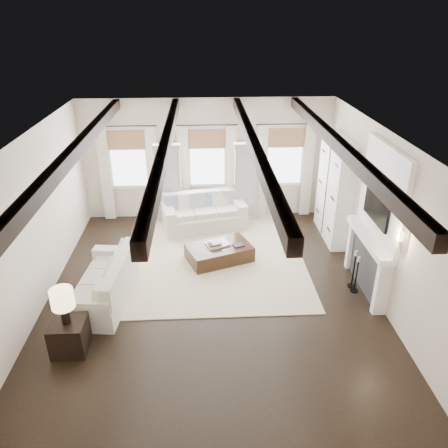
{
  "coord_description": "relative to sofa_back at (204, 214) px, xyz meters",
  "views": [
    {
      "loc": [
        -0.12,
        -7.33,
        5.14
      ],
      "look_at": [
        0.29,
        0.79,
        1.15
      ],
      "focal_mm": 35.0,
      "sensor_mm": 36.0,
      "label": 1
    }
  ],
  "objects": [
    {
      "name": "candlestick_near",
      "position": [
        3.02,
        -3.12,
        -0.04
      ],
      "size": [
        0.16,
        0.16,
        0.8
      ],
      "color": "black",
      "rests_on": "ground"
    },
    {
      "name": "sofa_left",
      "position": [
        -1.93,
        -3.16,
        -0.01
      ],
      "size": [
        1.13,
        2.15,
        0.89
      ],
      "color": "silver",
      "rests_on": "ground"
    },
    {
      "name": "ottoman",
      "position": [
        0.32,
        -1.75,
        -0.19
      ],
      "size": [
        1.61,
        1.31,
        0.37
      ],
      "primitive_type": "cube",
      "rotation": [
        0.0,
        0.0,
        0.36
      ],
      "color": "black",
      "rests_on": "ground"
    },
    {
      "name": "candlestick_far",
      "position": [
        3.02,
        -2.95,
        -0.02
      ],
      "size": [
        0.17,
        0.17,
        0.84
      ],
      "color": "black",
      "rests_on": "ground"
    },
    {
      "name": "area_rug",
      "position": [
        0.19,
        -1.42,
        -0.36
      ],
      "size": [
        4.1,
        4.88,
        0.02
      ],
      "primitive_type": "cube",
      "color": "beige",
      "rests_on": "ground"
    },
    {
      "name": "side_table_back",
      "position": [
        -0.99,
        0.73,
        -0.07
      ],
      "size": [
        0.4,
        0.4,
        0.6
      ],
      "primitive_type": "cube",
      "color": "black",
      "rests_on": "ground"
    },
    {
      "name": "book_upper",
      "position": [
        0.26,
        -1.78,
        0.09
      ],
      "size": [
        0.27,
        0.24,
        0.03
      ],
      "primitive_type": "cube",
      "rotation": [
        0.0,
        0.0,
        0.36
      ],
      "color": "beige",
      "rests_on": "book_lower"
    },
    {
      "name": "side_table_front",
      "position": [
        -2.28,
        -4.55,
        -0.09
      ],
      "size": [
        0.57,
        0.57,
        0.57
      ],
      "primitive_type": "cube",
      "color": "black",
      "rests_on": "ground"
    },
    {
      "name": "book_loose",
      "position": [
        0.76,
        -1.76,
        0.01
      ],
      "size": [
        0.29,
        0.25,
        0.03
      ],
      "primitive_type": "cube",
      "rotation": [
        0.0,
        0.0,
        0.36
      ],
      "color": "#262628",
      "rests_on": "ottoman"
    },
    {
      "name": "ground",
      "position": [
        0.12,
        -3.03,
        -0.37
      ],
      "size": [
        7.5,
        7.5,
        0.0
      ],
      "primitive_type": "plane",
      "color": "black",
      "rests_on": "ground"
    },
    {
      "name": "lamp_back",
      "position": [
        -0.99,
        0.73,
        0.66
      ],
      "size": [
        0.36,
        0.36,
        0.62
      ],
      "color": "black",
      "rests_on": "side_table_back"
    },
    {
      "name": "room_shell",
      "position": [
        0.87,
        -2.13,
        1.52
      ],
      "size": [
        6.54,
        7.54,
        3.22
      ],
      "color": "beige",
      "rests_on": "ground"
    },
    {
      "name": "lamp_front",
      "position": [
        -2.28,
        -4.55,
        0.63
      ],
      "size": [
        0.37,
        0.37,
        0.64
      ],
      "color": "black",
      "rests_on": "side_table_front"
    },
    {
      "name": "book_lower",
      "position": [
        0.22,
        -1.77,
        0.06
      ],
      "size": [
        0.31,
        0.28,
        0.04
      ],
      "primitive_type": "cube",
      "rotation": [
        0.0,
        0.0,
        0.36
      ],
      "color": "#262628",
      "rests_on": "tray"
    },
    {
      "name": "tray",
      "position": [
        0.29,
        -1.68,
        0.02
      ],
      "size": [
        0.6,
        0.53,
        0.04
      ],
      "primitive_type": "cube",
      "rotation": [
        0.0,
        0.0,
        0.36
      ],
      "color": "white",
      "rests_on": "ottoman"
    },
    {
      "name": "sofa_back",
      "position": [
        0.0,
        0.0,
        0.0
      ],
      "size": [
        2.26,
        1.37,
        0.9
      ],
      "color": "silver",
      "rests_on": "ground"
    }
  ]
}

